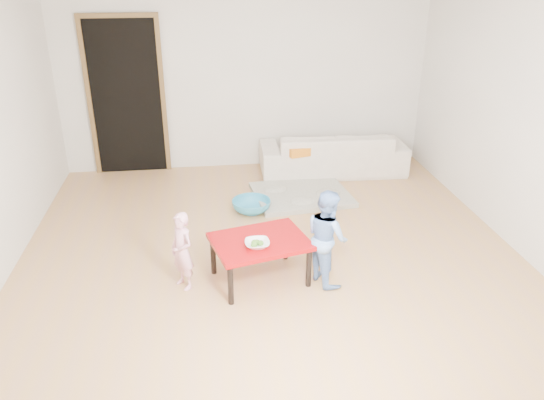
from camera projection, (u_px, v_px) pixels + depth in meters
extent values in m
cube|color=tan|center=(269.00, 249.00, 5.45)|extent=(5.00, 5.00, 0.01)
cube|color=beige|center=(246.00, 74.00, 7.16)|extent=(5.00, 0.02, 2.60)
cube|color=beige|center=(521.00, 118.00, 5.21)|extent=(0.02, 5.00, 2.60)
imported|color=silver|center=(332.00, 152.00, 7.32)|extent=(2.00, 0.85, 0.58)
cube|color=orange|center=(301.00, 148.00, 7.01)|extent=(0.50, 0.46, 0.11)
imported|color=white|center=(257.00, 244.00, 4.65)|extent=(0.22, 0.22, 0.05)
imported|color=pink|center=(182.00, 251.00, 4.69)|extent=(0.30, 0.32, 0.73)
imported|color=#5988CE|center=(327.00, 237.00, 4.76)|extent=(0.46, 0.52, 0.90)
imported|color=teal|center=(251.00, 206.00, 6.24)|extent=(0.46, 0.46, 0.14)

